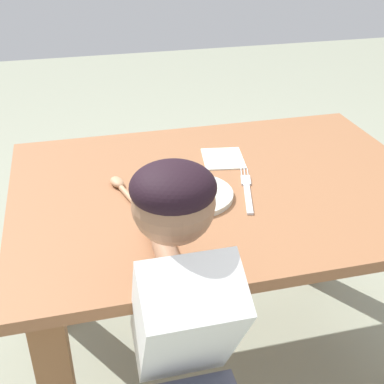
# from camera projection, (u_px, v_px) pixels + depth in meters

# --- Properties ---
(ground_plane) EXTENTS (8.00, 8.00, 0.00)m
(ground_plane) POSITION_uv_depth(u_px,v_px,m) (217.00, 357.00, 1.72)
(ground_plane) COLOR gray
(dining_table) EXTENTS (1.13, 0.82, 0.66)m
(dining_table) POSITION_uv_depth(u_px,v_px,m) (222.00, 224.00, 1.45)
(dining_table) COLOR #96603C
(dining_table) RESTS_ON ground_plane
(plate) EXTENTS (0.22, 0.22, 0.06)m
(plate) POSITION_uv_depth(u_px,v_px,m) (191.00, 191.00, 1.32)
(plate) COLOR silver
(plate) RESTS_ON dining_table
(fork) EXTENTS (0.08, 0.24, 0.01)m
(fork) POSITION_uv_depth(u_px,v_px,m) (247.00, 191.00, 1.35)
(fork) COLOR silver
(fork) RESTS_ON dining_table
(spoon) EXTENTS (0.07, 0.20, 0.02)m
(spoon) POSITION_uv_depth(u_px,v_px,m) (123.00, 190.00, 1.35)
(spoon) COLOR tan
(spoon) RESTS_ON dining_table
(person) EXTENTS (0.19, 0.44, 0.93)m
(person) POSITION_uv_depth(u_px,v_px,m) (186.00, 378.00, 1.01)
(person) COLOR #4C4F62
(person) RESTS_ON ground_plane
(napkin) EXTENTS (0.14, 0.16, 0.00)m
(napkin) POSITION_uv_depth(u_px,v_px,m) (223.00, 158.00, 1.53)
(napkin) COLOR white
(napkin) RESTS_ON dining_table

